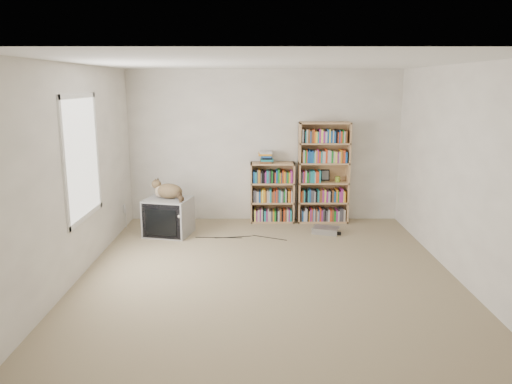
{
  "coord_description": "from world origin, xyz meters",
  "views": [
    {
      "loc": [
        -0.15,
        -5.76,
        2.27
      ],
      "look_at": [
        -0.14,
        1.0,
        0.8
      ],
      "focal_mm": 35.0,
      "sensor_mm": 36.0,
      "label": 1
    }
  ],
  "objects_px": {
    "crt_tv": "(169,217)",
    "bookcase_short": "(272,194)",
    "bookcase_tall": "(323,175)",
    "cat": "(170,194)",
    "dvd_player": "(326,230)"
  },
  "relations": [
    {
      "from": "cat",
      "to": "crt_tv",
      "type": "bearing_deg",
      "value": 163.68
    },
    {
      "from": "cat",
      "to": "bookcase_tall",
      "type": "relative_size",
      "value": 0.35
    },
    {
      "from": "cat",
      "to": "dvd_player",
      "type": "distance_m",
      "value": 2.45
    },
    {
      "from": "crt_tv",
      "to": "dvd_player",
      "type": "height_order",
      "value": "crt_tv"
    },
    {
      "from": "crt_tv",
      "to": "bookcase_short",
      "type": "height_order",
      "value": "bookcase_short"
    },
    {
      "from": "cat",
      "to": "dvd_player",
      "type": "height_order",
      "value": "cat"
    },
    {
      "from": "cat",
      "to": "dvd_player",
      "type": "bearing_deg",
      "value": 16.85
    },
    {
      "from": "bookcase_tall",
      "to": "bookcase_short",
      "type": "xyz_separation_m",
      "value": [
        -0.84,
        -0.0,
        -0.33
      ]
    },
    {
      "from": "dvd_player",
      "to": "cat",
      "type": "bearing_deg",
      "value": -158.89
    },
    {
      "from": "dvd_player",
      "to": "bookcase_short",
      "type": "bearing_deg",
      "value": 158.63
    },
    {
      "from": "cat",
      "to": "dvd_player",
      "type": "xyz_separation_m",
      "value": [
        2.38,
        0.08,
        -0.6
      ]
    },
    {
      "from": "crt_tv",
      "to": "bookcase_tall",
      "type": "bearing_deg",
      "value": 29.58
    },
    {
      "from": "crt_tv",
      "to": "bookcase_short",
      "type": "relative_size",
      "value": 0.76
    },
    {
      "from": "cat",
      "to": "bookcase_short",
      "type": "distance_m",
      "value": 1.76
    },
    {
      "from": "cat",
      "to": "bookcase_tall",
      "type": "distance_m",
      "value": 2.53
    }
  ]
}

